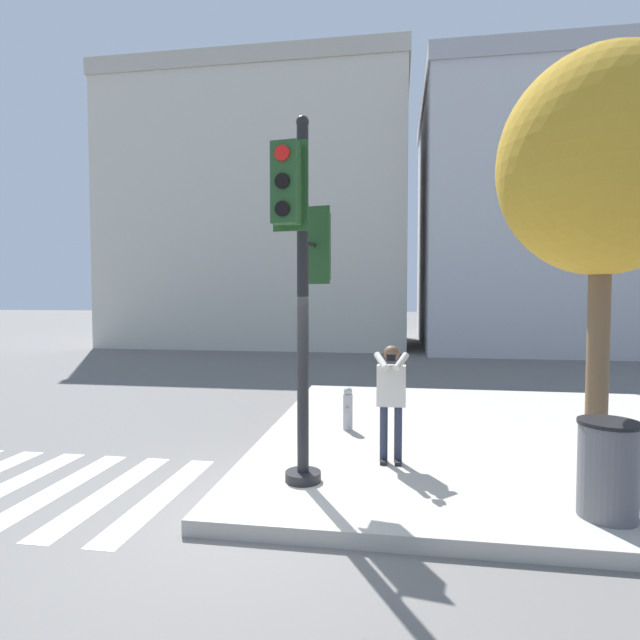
{
  "coord_description": "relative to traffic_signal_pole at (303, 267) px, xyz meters",
  "views": [
    {
      "loc": [
        1.7,
        -5.29,
        2.5
      ],
      "look_at": [
        0.71,
        1.12,
        2.19
      ],
      "focal_mm": 28.0,
      "sensor_mm": 36.0,
      "label": 1
    }
  ],
  "objects": [
    {
      "name": "traffic_signal_pole",
      "position": [
        0.0,
        0.0,
        0.0
      ],
      "size": [
        0.55,
        1.47,
        4.53
      ],
      "color": "black",
      "rests_on": "sidewalk_corner"
    },
    {
      "name": "street_tree",
      "position": [
        3.55,
        0.36,
        1.19
      ],
      "size": [
        2.42,
        2.42,
        5.24
      ],
      "color": "brown",
      "rests_on": "sidewalk_corner"
    },
    {
      "name": "fire_hydrant",
      "position": [
        0.31,
        2.5,
        -2.31
      ],
      "size": [
        0.17,
        0.23,
        0.75
      ],
      "color": "#99999E",
      "rests_on": "sidewalk_corner"
    },
    {
      "name": "building_right",
      "position": [
        7.53,
        20.61,
        3.53
      ],
      "size": [
        10.43,
        11.79,
        12.76
      ],
      "color": "#BCBCC1",
      "rests_on": "ground_plane"
    },
    {
      "name": "trash_bin",
      "position": [
        3.35,
        -0.52,
        -2.17
      ],
      "size": [
        0.61,
        0.61,
        1.02
      ],
      "color": "#5B5B60",
      "rests_on": "sidewalk_corner"
    },
    {
      "name": "sidewalk_corner",
      "position": [
        2.95,
        2.72,
        -2.77
      ],
      "size": [
        8.0,
        8.0,
        0.18
      ],
      "color": "#ADA89E",
      "rests_on": "ground_plane"
    },
    {
      "name": "person_photographer",
      "position": [
        1.08,
        0.89,
        -1.7
      ],
      "size": [
        0.5,
        0.53,
        1.64
      ],
      "color": "black",
      "rests_on": "sidewalk_corner"
    },
    {
      "name": "building_left",
      "position": [
        -5.93,
        20.47,
        4.04
      ],
      "size": [
        15.21,
        9.09,
        13.77
      ],
      "color": "beige",
      "rests_on": "ground_plane"
    },
    {
      "name": "ground_plane",
      "position": [
        -0.55,
        -0.78,
        -2.86
      ],
      "size": [
        160.0,
        160.0,
        0.0
      ],
      "primitive_type": "plane",
      "color": "slate"
    }
  ]
}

